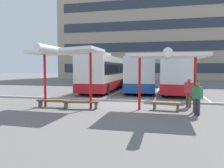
{
  "coord_description": "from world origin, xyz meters",
  "views": [
    {
      "loc": [
        2.49,
        -13.65,
        2.28
      ],
      "look_at": [
        -1.5,
        3.33,
        1.04
      ],
      "focal_mm": 35.8,
      "sensor_mm": 36.0,
      "label": 1
    }
  ],
  "objects_px": {
    "coach_bus_2": "(180,75)",
    "waiting_shelter_1": "(167,57)",
    "waiting_passenger_1": "(189,91)",
    "waiting_passenger_0": "(197,96)",
    "waiting_shelter_0": "(65,53)",
    "bench_0": "(53,101)",
    "bench_1": "(81,103)",
    "coach_bus_0": "(104,74)",
    "coach_bus_1": "(140,74)",
    "bench_2": "(166,104)"
  },
  "relations": [
    {
      "from": "bench_2",
      "to": "coach_bus_0",
      "type": "bearing_deg",
      "value": 122.4
    },
    {
      "from": "coach_bus_2",
      "to": "waiting_shelter_1",
      "type": "bearing_deg",
      "value": -96.99
    },
    {
      "from": "bench_0",
      "to": "coach_bus_0",
      "type": "bearing_deg",
      "value": 87.8
    },
    {
      "from": "coach_bus_1",
      "to": "waiting_passenger_1",
      "type": "distance_m",
      "value": 10.02
    },
    {
      "from": "bench_0",
      "to": "waiting_passenger_1",
      "type": "height_order",
      "value": "waiting_passenger_1"
    },
    {
      "from": "coach_bus_1",
      "to": "bench_0",
      "type": "xyz_separation_m",
      "value": [
        -3.94,
        -11.02,
        -1.33
      ]
    },
    {
      "from": "waiting_passenger_0",
      "to": "waiting_passenger_1",
      "type": "xyz_separation_m",
      "value": [
        -0.18,
        2.21,
        0.05
      ]
    },
    {
      "from": "coach_bus_1",
      "to": "waiting_shelter_0",
      "type": "xyz_separation_m",
      "value": [
        -3.04,
        -11.25,
        1.46
      ]
    },
    {
      "from": "bench_2",
      "to": "waiting_passenger_0",
      "type": "distance_m",
      "value": 1.85
    },
    {
      "from": "coach_bus_0",
      "to": "waiting_shelter_1",
      "type": "relative_size",
      "value": 2.1
    },
    {
      "from": "bench_0",
      "to": "waiting_passenger_0",
      "type": "bearing_deg",
      "value": -3.25
    },
    {
      "from": "waiting_shelter_0",
      "to": "waiting_passenger_1",
      "type": "relative_size",
      "value": 2.63
    },
    {
      "from": "coach_bus_0",
      "to": "waiting_shelter_1",
      "type": "bearing_deg",
      "value": -58.81
    },
    {
      "from": "coach_bus_1",
      "to": "waiting_shelter_0",
      "type": "relative_size",
      "value": 2.41
    },
    {
      "from": "waiting_passenger_1",
      "to": "bench_1",
      "type": "bearing_deg",
      "value": -162.21
    },
    {
      "from": "bench_0",
      "to": "coach_bus_1",
      "type": "bearing_deg",
      "value": 70.31
    },
    {
      "from": "bench_0",
      "to": "bench_2",
      "type": "distance_m",
      "value": 6.46
    },
    {
      "from": "coach_bus_0",
      "to": "waiting_passenger_0",
      "type": "distance_m",
      "value": 12.94
    },
    {
      "from": "bench_1",
      "to": "waiting_passenger_1",
      "type": "distance_m",
      "value": 6.25
    },
    {
      "from": "bench_0",
      "to": "waiting_passenger_1",
      "type": "relative_size",
      "value": 1.13
    },
    {
      "from": "waiting_passenger_0",
      "to": "bench_2",
      "type": "bearing_deg",
      "value": 146.45
    },
    {
      "from": "bench_0",
      "to": "bench_1",
      "type": "bearing_deg",
      "value": -4.53
    },
    {
      "from": "waiting_shelter_0",
      "to": "bench_0",
      "type": "relative_size",
      "value": 2.33
    },
    {
      "from": "coach_bus_0",
      "to": "coach_bus_2",
      "type": "relative_size",
      "value": 0.86
    },
    {
      "from": "coach_bus_0",
      "to": "coach_bus_1",
      "type": "relative_size",
      "value": 1.01
    },
    {
      "from": "coach_bus_1",
      "to": "waiting_shelter_1",
      "type": "relative_size",
      "value": 2.08
    },
    {
      "from": "bench_1",
      "to": "waiting_passenger_1",
      "type": "xyz_separation_m",
      "value": [
        5.92,
        1.9,
        0.63
      ]
    },
    {
      "from": "coach_bus_2",
      "to": "waiting_passenger_0",
      "type": "height_order",
      "value": "coach_bus_2"
    },
    {
      "from": "coach_bus_1",
      "to": "waiting_shelter_0",
      "type": "height_order",
      "value": "coach_bus_1"
    },
    {
      "from": "coach_bus_0",
      "to": "bench_2",
      "type": "relative_size",
      "value": 6.91
    },
    {
      "from": "coach_bus_2",
      "to": "waiting_shelter_1",
      "type": "height_order",
      "value": "coach_bus_2"
    },
    {
      "from": "bench_1",
      "to": "bench_2",
      "type": "relative_size",
      "value": 1.31
    },
    {
      "from": "bench_1",
      "to": "waiting_shelter_1",
      "type": "xyz_separation_m",
      "value": [
        4.64,
        0.2,
        2.51
      ]
    },
    {
      "from": "bench_0",
      "to": "bench_1",
      "type": "distance_m",
      "value": 1.81
    },
    {
      "from": "waiting_shelter_0",
      "to": "bench_1",
      "type": "bearing_deg",
      "value": 5.71
    },
    {
      "from": "waiting_shelter_0",
      "to": "waiting_passenger_0",
      "type": "bearing_deg",
      "value": -1.76
    },
    {
      "from": "bench_0",
      "to": "bench_1",
      "type": "height_order",
      "value": "same"
    },
    {
      "from": "coach_bus_2",
      "to": "waiting_shelter_1",
      "type": "distance_m",
      "value": 11.16
    },
    {
      "from": "waiting_shelter_0",
      "to": "waiting_shelter_1",
      "type": "height_order",
      "value": "waiting_shelter_0"
    },
    {
      "from": "bench_0",
      "to": "waiting_passenger_0",
      "type": "distance_m",
      "value": 7.93
    },
    {
      "from": "waiting_passenger_1",
      "to": "coach_bus_0",
      "type": "bearing_deg",
      "value": 131.48
    },
    {
      "from": "bench_2",
      "to": "waiting_passenger_0",
      "type": "relative_size",
      "value": 0.96
    },
    {
      "from": "coach_bus_2",
      "to": "waiting_passenger_1",
      "type": "relative_size",
      "value": 7.43
    },
    {
      "from": "bench_1",
      "to": "waiting_passenger_1",
      "type": "relative_size",
      "value": 1.21
    },
    {
      "from": "coach_bus_1",
      "to": "bench_1",
      "type": "relative_size",
      "value": 5.25
    },
    {
      "from": "coach_bus_2",
      "to": "waiting_passenger_0",
      "type": "relative_size",
      "value": 7.75
    },
    {
      "from": "coach_bus_2",
      "to": "waiting_passenger_0",
      "type": "distance_m",
      "value": 11.53
    },
    {
      "from": "coach_bus_2",
      "to": "bench_1",
      "type": "distance_m",
      "value": 12.77
    },
    {
      "from": "bench_2",
      "to": "waiting_passenger_0",
      "type": "height_order",
      "value": "waiting_passenger_0"
    },
    {
      "from": "waiting_shelter_1",
      "to": "waiting_passenger_1",
      "type": "xyz_separation_m",
      "value": [
        1.28,
        1.7,
        -1.87
      ]
    }
  ]
}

